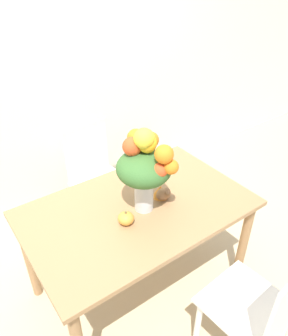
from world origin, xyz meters
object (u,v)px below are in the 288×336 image
Objects in this scene: turkey_figurine at (162,192)px; dining_chair_near_window at (98,178)px; flower_vase at (145,164)px; dining_chair_far_side at (259,310)px; pumpkin at (126,218)px.

dining_chair_near_window is at bearing 93.40° from turkey_figurine.
flower_vase is 0.97m from dining_chair_far_side.
flower_vase reaches higher than dining_chair_near_window.
flower_vase is at bearing -176.43° from turkey_figurine.
dining_chair_far_side is at bearing -94.03° from dining_chair_near_window.
flower_vase is 0.58× the size of dining_chair_near_window.
dining_chair_near_window is at bearing 72.63° from pumpkin.
flower_vase is 0.58× the size of dining_chair_far_side.
pumpkin is 0.10× the size of dining_chair_far_side.
flower_vase reaches higher than pumpkin.
flower_vase reaches higher than dining_chair_far_side.
flower_vase reaches higher than turkey_figurine.
flower_vase is 0.30m from turkey_figurine.
turkey_figurine is (0.31, 0.06, 0.00)m from pumpkin.
dining_chair_far_side is (0.18, -0.76, -0.57)m from flower_vase.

